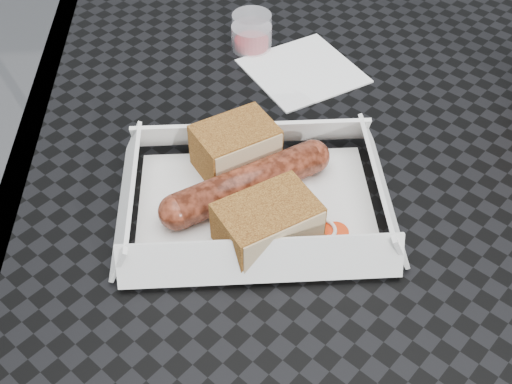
# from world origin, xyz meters

# --- Properties ---
(patio_table) EXTENTS (0.80, 0.80, 0.74)m
(patio_table) POSITION_xyz_m (0.00, 0.00, 0.67)
(patio_table) COLOR black
(patio_table) RESTS_ON ground
(food_tray) EXTENTS (0.22, 0.15, 0.00)m
(food_tray) POSITION_xyz_m (-0.15, -0.07, 0.75)
(food_tray) COLOR white
(food_tray) RESTS_ON patio_table
(bratwurst) EXTENTS (0.16, 0.10, 0.03)m
(bratwurst) POSITION_xyz_m (-0.16, -0.06, 0.77)
(bratwurst) COLOR maroon
(bratwurst) RESTS_ON food_tray
(bread_near) EXTENTS (0.09, 0.08, 0.05)m
(bread_near) POSITION_xyz_m (-0.17, -0.01, 0.77)
(bread_near) COLOR #915F24
(bread_near) RESTS_ON food_tray
(bread_far) EXTENTS (0.10, 0.09, 0.04)m
(bread_far) POSITION_xyz_m (-0.14, -0.11, 0.77)
(bread_far) COLOR #915F24
(bread_far) RESTS_ON food_tray
(veg_garnish) EXTENTS (0.03, 0.03, 0.00)m
(veg_garnish) POSITION_xyz_m (-0.09, -0.12, 0.75)
(veg_garnish) COLOR red
(veg_garnish) RESTS_ON food_tray
(napkin) EXTENTS (0.16, 0.16, 0.00)m
(napkin) POSITION_xyz_m (-0.08, 0.15, 0.75)
(napkin) COLOR white
(napkin) RESTS_ON patio_table
(condiment_cup_sauce) EXTENTS (0.05, 0.05, 0.03)m
(condiment_cup_sauce) POSITION_xyz_m (-0.14, 0.21, 0.76)
(condiment_cup_sauce) COLOR maroon
(condiment_cup_sauce) RESTS_ON patio_table
(condiment_cup_empty) EXTENTS (0.05, 0.05, 0.03)m
(condiment_cup_empty) POSITION_xyz_m (-0.14, 0.24, 0.76)
(condiment_cup_empty) COLOR silver
(condiment_cup_empty) RESTS_ON patio_table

